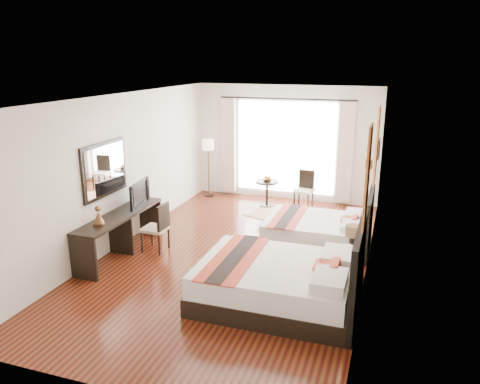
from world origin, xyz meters
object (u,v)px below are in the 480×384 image
(desk_chair, at_px, (156,236))
(floor_lamp, at_px, (208,149))
(nightstand, at_px, (349,267))
(table_lamp, at_px, (353,233))
(console_desk, at_px, (121,234))
(bed_near, at_px, (282,281))
(fruit_bowl, at_px, (267,180))
(vase, at_px, (348,252))
(side_table, at_px, (267,194))
(bed_far, at_px, (320,231))
(window_chair, at_px, (304,196))
(television, at_px, (136,193))

(desk_chair, distance_m, floor_lamp, 3.73)
(nightstand, xyz_separation_m, table_lamp, (0.02, 0.15, 0.52))
(console_desk, bearing_deg, bed_near, -14.02)
(fruit_bowl, bearing_deg, vase, -57.39)
(console_desk, xyz_separation_m, side_table, (1.73, 3.56, -0.07))
(vase, bearing_deg, table_lamp, 85.94)
(vase, bearing_deg, fruit_bowl, 122.61)
(bed_far, xyz_separation_m, fruit_bowl, (-1.59, 1.99, 0.36))
(fruit_bowl, bearing_deg, side_table, 122.66)
(fruit_bowl, bearing_deg, bed_near, -71.90)
(vase, relative_size, window_chair, 0.15)
(table_lamp, relative_size, desk_chair, 0.41)
(table_lamp, relative_size, television, 0.46)
(table_lamp, height_order, desk_chair, desk_chair)
(desk_chair, height_order, side_table, desk_chair)
(television, bearing_deg, table_lamp, -99.44)
(vase, relative_size, floor_lamp, 0.09)
(console_desk, height_order, side_table, console_desk)
(window_chair, bearing_deg, fruit_bowl, -67.33)
(bed_near, relative_size, window_chair, 2.63)
(television, distance_m, side_table, 3.53)
(desk_chair, height_order, fruit_bowl, desk_chair)
(bed_near, bearing_deg, side_table, 108.15)
(floor_lamp, bearing_deg, fruit_bowl, -12.46)
(bed_near, relative_size, vase, 17.86)
(nightstand, distance_m, console_desk, 4.00)
(table_lamp, xyz_separation_m, desk_chair, (-3.48, -0.05, -0.48))
(vase, xyz_separation_m, desk_chair, (-3.45, 0.28, -0.29))
(bed_near, distance_m, nightstand, 1.32)
(bed_near, xyz_separation_m, vase, (0.82, 0.84, 0.23))
(bed_near, xyz_separation_m, side_table, (-1.43, 4.35, -0.02))
(television, bearing_deg, bed_far, -80.08)
(console_desk, bearing_deg, nightstand, 3.39)
(bed_near, bearing_deg, bed_far, 85.87)
(bed_far, relative_size, window_chair, 2.23)
(bed_far, xyz_separation_m, vase, (0.65, -1.51, 0.28))
(table_lamp, relative_size, side_table, 0.60)
(table_lamp, distance_m, television, 3.99)
(table_lamp, bearing_deg, nightstand, -96.43)
(table_lamp, height_order, window_chair, table_lamp)
(nightstand, distance_m, desk_chair, 3.46)
(nightstand, height_order, desk_chair, desk_chair)
(vase, height_order, fruit_bowl, fruit_bowl)
(bed_far, height_order, table_lamp, bed_far)
(nightstand, xyz_separation_m, vase, (-0.01, -0.19, 0.33))
(desk_chair, bearing_deg, fruit_bowl, -109.30)
(side_table, bearing_deg, bed_far, -51.43)
(console_desk, relative_size, desk_chair, 2.43)
(console_desk, bearing_deg, vase, 0.68)
(bed_far, xyz_separation_m, floor_lamp, (-3.22, 2.35, 0.95))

